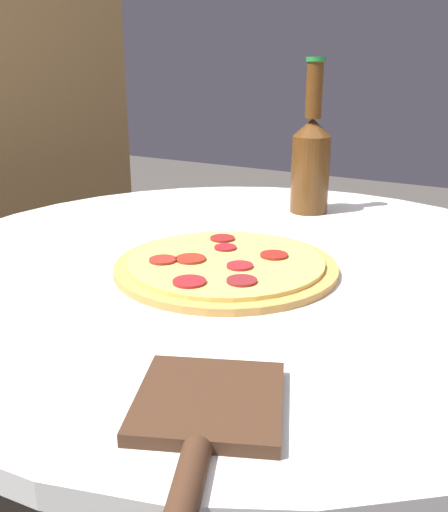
% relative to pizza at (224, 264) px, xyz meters
% --- Properties ---
extents(table, '(0.99, 0.99, 0.68)m').
position_rel_pizza_xyz_m(table, '(0.06, -0.00, -0.14)').
color(table, silver).
rests_on(table, ground_plane).
extents(pizza, '(0.31, 0.31, 0.02)m').
position_rel_pizza_xyz_m(pizza, '(0.00, 0.00, 0.00)').
color(pizza, '#C68E47').
rests_on(pizza, table).
extents(beer_bottle, '(0.07, 0.07, 0.28)m').
position_rel_pizza_xyz_m(beer_bottle, '(0.36, 0.02, 0.09)').
color(beer_bottle, '#563314').
rests_on(beer_bottle, table).
extents(pizza_paddle, '(0.23, 0.16, 0.02)m').
position_rel_pizza_xyz_m(pizza_paddle, '(-0.31, -0.17, -0.00)').
color(pizza_paddle, '#422819').
rests_on(pizza_paddle, table).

